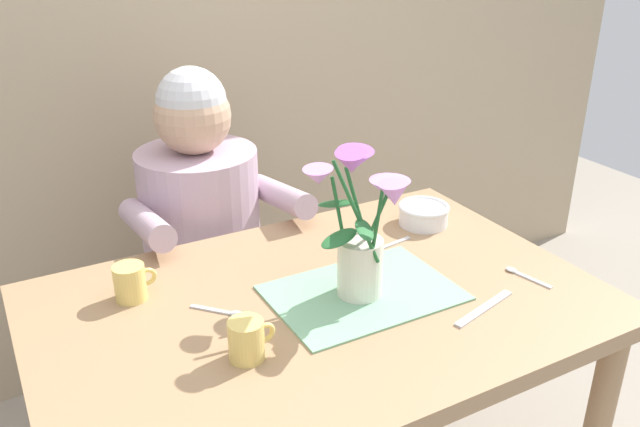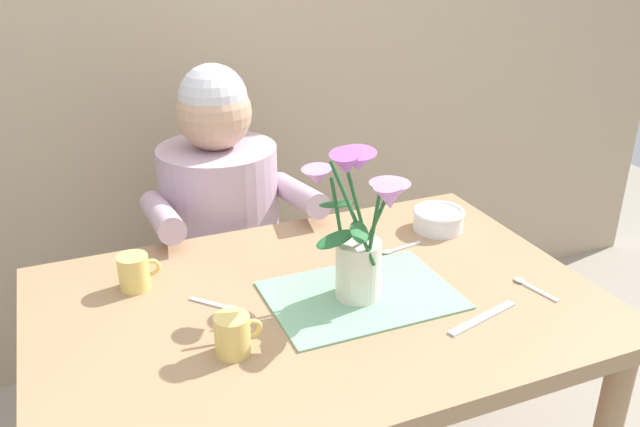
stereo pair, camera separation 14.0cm
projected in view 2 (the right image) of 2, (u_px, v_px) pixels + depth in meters
The scene contains 12 objects.
wood_panel_backdrop at pixel (191, 0), 2.09m from camera, with size 4.00×0.10×2.50m, color tan.
dining_table at pixel (318, 338), 1.46m from camera, with size 1.20×0.80×0.74m.
seated_person at pixel (224, 254), 2.00m from camera, with size 0.45×0.47×1.14m.
striped_placemat at pixel (361, 295), 1.44m from camera, with size 0.40×0.28×0.01m, color #7AB289.
flower_vase at pixel (361, 228), 1.37m from camera, with size 0.23×0.24×0.35m.
ceramic_bowl at pixel (438, 219), 1.73m from camera, with size 0.14×0.14×0.06m.
dinner_knife at pixel (482, 318), 1.36m from camera, with size 0.19×0.02×0.01m, color silver.
ceramic_mug at pixel (233, 335), 1.24m from camera, with size 0.09×0.07×0.08m.
tea_cup at pixel (135, 272), 1.45m from camera, with size 0.09×0.07×0.08m.
spoon_0 at pixel (529, 286), 1.47m from camera, with size 0.04×0.12×0.01m.
spoon_2 at pixel (221, 306), 1.40m from camera, with size 0.09×0.10×0.01m.
spoon_3 at pixel (395, 250), 1.63m from camera, with size 0.12×0.03×0.01m.
Camera 2 is at (-0.47, -1.13, 1.50)m, focal length 37.10 mm.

